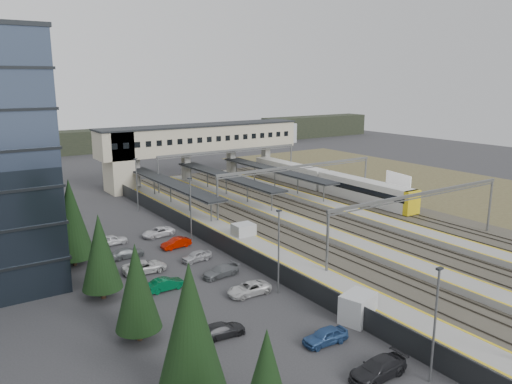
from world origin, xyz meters
TOP-DOWN VIEW (x-y plane):
  - ground at (0.00, 0.00)m, footprint 220.00×220.00m
  - conifer_row at (-22.00, -3.86)m, footprint 4.42×49.82m
  - car_park at (-13.34, -3.42)m, footprint 10.60×44.21m
  - lampposts at (-8.00, 1.25)m, footprint 0.50×53.25m
  - fence at (-6.50, 5.00)m, footprint 0.08×90.00m
  - relay_cabin_near at (-5.89, -16.19)m, footprint 3.38×2.86m
  - relay_cabin_far at (-2.63, 6.50)m, footprint 2.59×2.18m
  - rail_corridor at (9.34, 5.00)m, footprint 34.00×90.00m
  - canopies at (7.00, 27.00)m, footprint 23.10×30.00m
  - footbridge at (7.70, 42.00)m, footprint 40.40×6.40m
  - gantries at (12.00, 3.00)m, footprint 28.40×62.28m
  - train at (24.00, 21.64)m, footprint 2.81×39.07m
  - billboard at (27.88, 8.69)m, footprint 1.30×5.89m
  - scrub_east at (45.00, 5.00)m, footprint 34.00×120.00m
  - treeline_far at (23.81, 92.28)m, footprint 170.00×19.00m

SIDE VIEW (x-z plane):
  - ground at x=0.00m, z-range 0.00..0.00m
  - scrub_east at x=45.00m, z-range 0.00..0.06m
  - rail_corridor at x=9.34m, z-range -0.17..0.75m
  - car_park at x=-13.34m, z-range -0.05..1.25m
  - fence at x=-6.50m, z-range 0.00..2.00m
  - relay_cabin_far at x=-2.63m, z-range 0.00..2.31m
  - relay_cabin_near at x=-5.89m, z-range 0.00..2.41m
  - train at x=24.00m, z-range 0.24..3.78m
  - treeline_far at x=23.81m, z-range -0.55..6.45m
  - billboard at x=27.88m, z-range 0.87..5.95m
  - canopies at x=7.00m, z-range 2.28..5.56m
  - lampposts at x=-8.00m, z-range 0.30..8.37m
  - conifer_row at x=-22.00m, z-range 0.09..9.59m
  - gantries at x=12.00m, z-range 2.41..9.58m
  - footbridge at x=7.70m, z-range 2.33..13.53m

